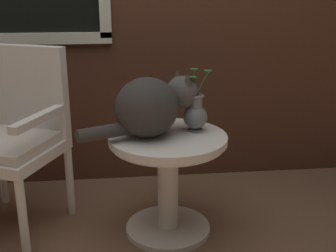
{
  "coord_description": "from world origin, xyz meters",
  "views": [
    {
      "loc": [
        0.06,
        -1.94,
        1.28
      ],
      "look_at": [
        0.29,
        0.13,
        0.6
      ],
      "focal_mm": 46.14,
      "sensor_mm": 36.0,
      "label": 1
    }
  ],
  "objects_px": {
    "cat": "(151,106)",
    "pewter_vase_with_ivy": "(196,113)",
    "wicker_side_table": "(168,166)",
    "wicker_chair": "(13,130)"
  },
  "relations": [
    {
      "from": "wicker_side_table",
      "to": "wicker_chair",
      "type": "bearing_deg",
      "value": 165.82
    },
    {
      "from": "wicker_chair",
      "to": "pewter_vase_with_ivy",
      "type": "relative_size",
      "value": 3.01
    },
    {
      "from": "pewter_vase_with_ivy",
      "to": "cat",
      "type": "bearing_deg",
      "value": -168.36
    },
    {
      "from": "wicker_chair",
      "to": "wicker_side_table",
      "type": "bearing_deg",
      "value": -14.18
    },
    {
      "from": "wicker_side_table",
      "to": "wicker_chair",
      "type": "distance_m",
      "value": 0.86
    },
    {
      "from": "wicker_chair",
      "to": "cat",
      "type": "bearing_deg",
      "value": -14.9
    },
    {
      "from": "cat",
      "to": "pewter_vase_with_ivy",
      "type": "height_order",
      "value": "pewter_vase_with_ivy"
    },
    {
      "from": "wicker_side_table",
      "to": "pewter_vase_with_ivy",
      "type": "distance_m",
      "value": 0.31
    },
    {
      "from": "wicker_chair",
      "to": "cat",
      "type": "distance_m",
      "value": 0.78
    },
    {
      "from": "wicker_side_table",
      "to": "cat",
      "type": "xyz_separation_m",
      "value": [
        -0.08,
        0.01,
        0.32
      ]
    }
  ]
}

